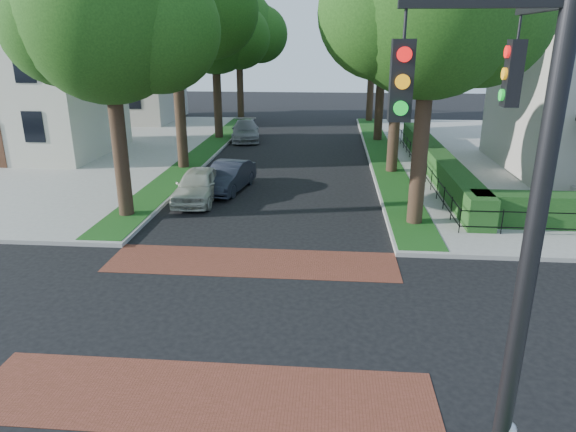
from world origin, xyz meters
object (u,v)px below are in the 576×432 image
object	(u,v)px
parked_car_middle	(228,177)
parked_car_rear	(245,131)
traffic_signal	(520,184)
parked_car_front	(198,185)

from	to	relation	value
parked_car_middle	parked_car_rear	distance (m)	12.77
traffic_signal	parked_car_front	size ratio (longest dim) A/B	1.95
parked_car_rear	parked_car_middle	bearing A→B (deg)	-93.15
parked_car_middle	traffic_signal	bearing A→B (deg)	-55.46
parked_car_front	parked_car_middle	size ratio (longest dim) A/B	1.02
traffic_signal	parked_car_rear	size ratio (longest dim) A/B	1.76
traffic_signal	parked_car_rear	world-z (taller)	traffic_signal
parked_car_front	parked_car_rear	bearing A→B (deg)	90.30
parked_car_middle	parked_car_rear	world-z (taller)	parked_car_middle
parked_car_front	traffic_signal	bearing A→B (deg)	-60.52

